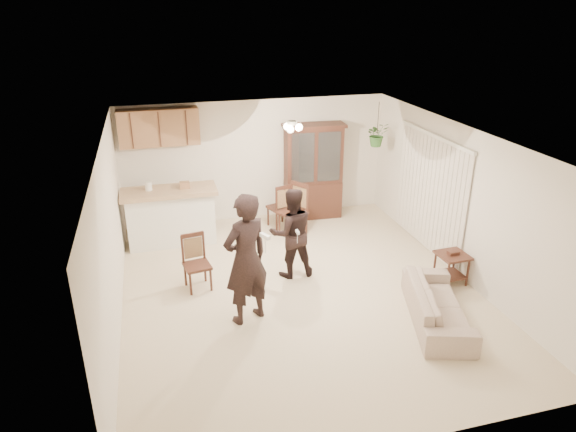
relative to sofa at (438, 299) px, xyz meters
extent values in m
plane|color=beige|center=(-1.68, 1.32, -0.37)|extent=(6.50, 6.50, 0.00)
cube|color=white|center=(-1.68, 1.32, 2.13)|extent=(5.50, 6.50, 0.02)
cube|color=silver|center=(-1.68, 4.57, 0.88)|extent=(5.50, 0.02, 2.50)
cube|color=silver|center=(-1.68, -1.93, 0.88)|extent=(5.50, 0.02, 2.50)
cube|color=silver|center=(-4.43, 1.32, 0.88)|extent=(0.02, 6.50, 2.50)
cube|color=silver|center=(1.07, 1.32, 0.88)|extent=(0.02, 6.50, 2.50)
cube|color=white|center=(-3.53, 3.67, 0.13)|extent=(1.60, 0.55, 1.00)
cube|color=tan|center=(-3.53, 3.67, 0.68)|extent=(1.75, 0.70, 0.08)
cube|color=#8D5B3D|center=(-3.58, 4.39, 1.73)|extent=(1.50, 0.34, 0.70)
imported|color=#244F1F|center=(0.62, 3.72, 1.48)|extent=(0.43, 0.37, 0.48)
cylinder|color=black|center=(0.62, 3.72, 1.81)|extent=(0.01, 0.01, 0.65)
imported|color=beige|center=(0.00, 0.00, 0.00)|extent=(1.26, 2.01, 0.73)
imported|color=black|center=(-2.64, 0.76, 0.53)|extent=(0.78, 0.66, 1.80)
imported|color=black|center=(-1.67, 1.88, 0.31)|extent=(0.66, 0.52, 1.35)
cube|color=#361B13|center=(-0.54, 4.25, 0.03)|extent=(1.20, 0.54, 0.78)
cube|color=#361B13|center=(-0.54, 4.25, 1.01)|extent=(1.20, 0.48, 1.18)
cube|color=silver|center=(-0.54, 4.25, 1.01)|extent=(1.02, 0.08, 1.03)
cube|color=#361B13|center=(-0.54, 4.25, 1.62)|extent=(1.30, 0.57, 0.06)
cube|color=#361B13|center=(0.79, 0.93, 0.13)|extent=(0.49, 0.49, 0.04)
cube|color=#361B13|center=(0.79, 0.93, -0.23)|extent=(0.41, 0.41, 0.03)
cube|color=#361B13|center=(0.79, 0.93, 0.18)|extent=(0.17, 0.12, 0.06)
cube|color=#361B13|center=(-3.24, 1.84, 0.04)|extent=(0.46, 0.46, 0.04)
cube|color=#9F7A4F|center=(-3.24, 1.84, 0.28)|extent=(0.30, 0.08, 0.35)
cube|color=#361B13|center=(-3.24, 1.84, 0.51)|extent=(0.37, 0.09, 0.07)
cube|color=#361B13|center=(-1.20, 3.44, 0.09)|extent=(0.64, 0.64, 0.05)
cube|color=#9F7A4F|center=(-1.20, 3.44, 0.38)|extent=(0.22, 0.31, 0.40)
cube|color=#361B13|center=(-1.20, 3.44, 0.64)|extent=(0.26, 0.37, 0.08)
cube|color=#361B13|center=(-1.36, 3.89, 0.05)|extent=(0.52, 0.52, 0.05)
cube|color=#9F7A4F|center=(-1.36, 3.89, 0.30)|extent=(0.31, 0.12, 0.36)
cube|color=#361B13|center=(-1.36, 3.89, 0.54)|extent=(0.37, 0.15, 0.07)
cube|color=white|center=(-2.45, 0.35, 1.13)|extent=(0.12, 0.18, 0.05)
cube|color=white|center=(-1.67, 1.52, 0.58)|extent=(0.04, 0.13, 0.04)
camera|label=1|loc=(-3.74, -5.53, 3.93)|focal=32.00mm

